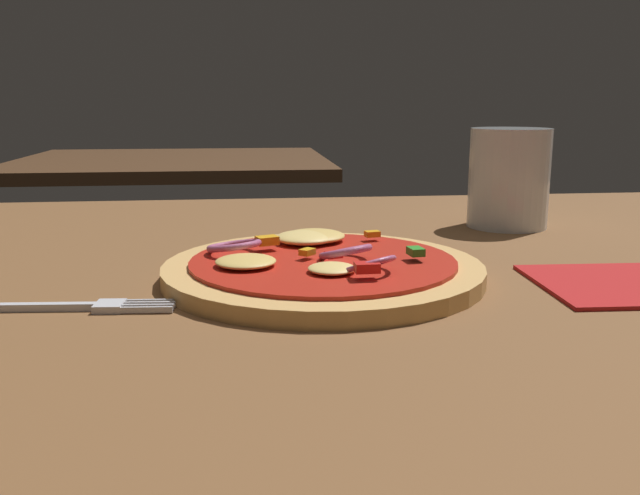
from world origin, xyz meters
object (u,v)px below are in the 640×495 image
at_px(fork, 50,307).
at_px(beer_glass, 509,183).
at_px(pizza, 321,267).
at_px(napkin, 614,284).

xyz_separation_m(fork, beer_glass, (0.40, 0.25, 0.04)).
bearing_deg(pizza, beer_glass, 40.73).
distance_m(fork, napkin, 0.39).
height_order(beer_glass, napkin, beer_glass).
xyz_separation_m(fork, napkin, (0.39, 0.01, -0.00)).
distance_m(fork, beer_glass, 0.48).
bearing_deg(fork, pizza, 18.58).
bearing_deg(fork, napkin, 1.97).
relative_size(fork, napkin, 1.48).
relative_size(pizza, fork, 1.36).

